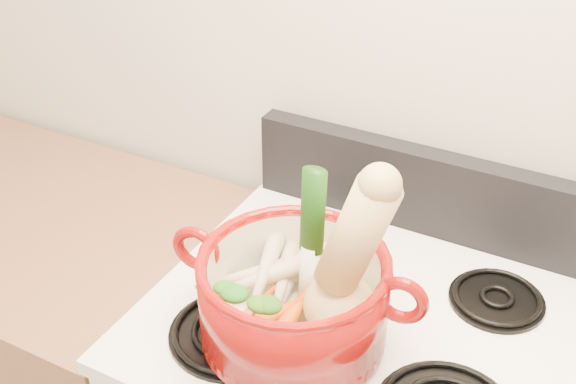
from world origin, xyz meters
The scene contains 22 objects.
wall_back centered at (0.00, 1.75, 1.30)m, with size 3.50×0.02×2.60m, color beige.
cooktop centered at (0.00, 1.40, 0.93)m, with size 0.78×0.67×0.03m, color white.
control_backsplash centered at (0.00, 1.70, 1.04)m, with size 0.76×0.05×0.18m, color black.
burner_front_left centered at (-0.19, 1.24, 0.96)m, with size 0.22×0.22×0.02m, color black.
burner_back_left centered at (-0.19, 1.54, 0.96)m, with size 0.17×0.17×0.02m, color black.
burner_back_right centered at (0.19, 1.54, 0.96)m, with size 0.17×0.17×0.02m, color black.
dutch_oven centered at (-0.09, 1.28, 1.05)m, with size 0.31×0.31×0.15m, color maroon.
pot_handle_left centered at (-0.27, 1.26, 1.10)m, with size 0.09×0.09×0.02m, color maroon.
pot_handle_right centered at (0.08, 1.30, 1.10)m, with size 0.09×0.09×0.02m, color maroon.
squash centered at (-0.01, 1.29, 1.15)m, with size 0.13×0.13×0.30m, color #DDB371, non-canonical shape.
leek centered at (-0.09, 1.33, 1.14)m, with size 0.04×0.04×0.28m, color white.
ginger centered at (-0.06, 1.36, 1.02)m, with size 0.08×0.06×0.04m, color tan.
parsnip_0 centered at (-0.13, 1.32, 1.02)m, with size 0.05×0.05×0.24m, color beige.
parsnip_1 centered at (-0.18, 1.31, 1.03)m, with size 0.04×0.04×0.19m, color #EEE5C2.
parsnip_2 centered at (-0.14, 1.34, 1.04)m, with size 0.04×0.04×0.19m, color beige.
parsnip_3 centered at (-0.21, 1.30, 1.04)m, with size 0.04×0.04×0.16m, color beige.
parsnip_4 centered at (-0.16, 1.31, 1.05)m, with size 0.05×0.05×0.23m, color beige.
parsnip_5 centered at (-0.17, 1.31, 1.05)m, with size 0.04×0.04×0.21m, color beige.
carrot_0 centered at (-0.09, 1.25, 1.02)m, with size 0.03×0.03×0.17m, color #DF560B.
carrot_1 centered at (-0.15, 1.24, 1.02)m, with size 0.03×0.03×0.13m, color #D14C0A.
carrot_2 centered at (-0.08, 1.26, 1.03)m, with size 0.04×0.04×0.19m, color #CB510A.
carrot_3 centered at (-0.10, 1.24, 1.04)m, with size 0.03×0.03×0.16m, color #CA4B0A.
Camera 1 is at (0.32, 0.48, 1.84)m, focal length 45.00 mm.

